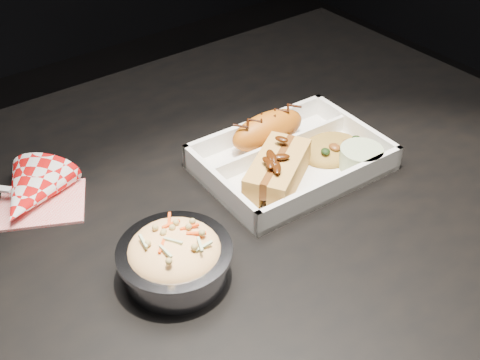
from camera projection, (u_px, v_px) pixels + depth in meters
name	position (u px, v px, depth m)	size (l,w,h in m)	color
dining_table	(199.00, 256.00, 0.84)	(1.20, 0.80, 0.75)	black
food_tray	(291.00, 162.00, 0.85)	(0.26, 0.19, 0.04)	silver
fried_pastry	(268.00, 130.00, 0.87)	(0.12, 0.05, 0.05)	#B95D12
hotdog	(278.00, 169.00, 0.80)	(0.13, 0.11, 0.06)	gold
fried_rice_mound	(332.00, 143.00, 0.87)	(0.10, 0.08, 0.03)	#AB8031
cupcake_liner	(361.00, 158.00, 0.84)	(0.06, 0.06, 0.03)	#A6B98C
foil_coleslaw_cup	(175.00, 257.00, 0.67)	(0.13, 0.13, 0.07)	silver
napkin_fork	(30.00, 194.00, 0.78)	(0.15, 0.15, 0.10)	red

